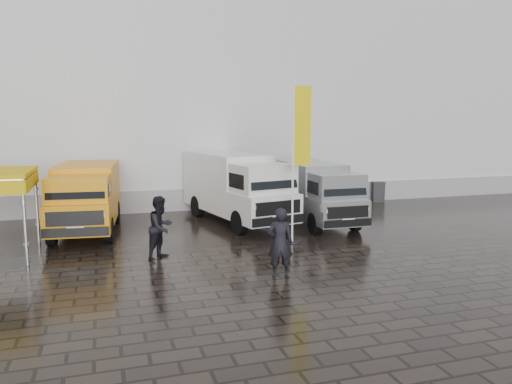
{
  "coord_description": "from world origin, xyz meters",
  "views": [
    {
      "loc": [
        -5.82,
        -14.77,
        4.18
      ],
      "look_at": [
        -0.55,
        2.2,
        1.59
      ],
      "focal_mm": 35.0,
      "sensor_mm": 36.0,
      "label": 1
    }
  ],
  "objects_px": {
    "person_tent": "(161,227)",
    "flagpole": "(298,152)",
    "wheelie_bin": "(378,192)",
    "van_silver": "(316,194)",
    "van_white": "(237,188)",
    "person_front": "(280,243)",
    "van_yellow": "(86,199)"
  },
  "relations": [
    {
      "from": "person_tent",
      "to": "flagpole",
      "type": "bearing_deg",
      "value": -36.56
    },
    {
      "from": "van_white",
      "to": "person_tent",
      "type": "distance_m",
      "value": 5.81
    },
    {
      "from": "van_silver",
      "to": "person_front",
      "type": "xyz_separation_m",
      "value": [
        -3.82,
        -6.22,
        -0.27
      ]
    },
    {
      "from": "van_yellow",
      "to": "flagpole",
      "type": "relative_size",
      "value": 0.98
    },
    {
      "from": "flagpole",
      "to": "person_front",
      "type": "distance_m",
      "value": 4.49
    },
    {
      "from": "person_front",
      "to": "van_silver",
      "type": "bearing_deg",
      "value": -106.22
    },
    {
      "from": "van_yellow",
      "to": "van_white",
      "type": "relative_size",
      "value": 0.84
    },
    {
      "from": "van_silver",
      "to": "flagpole",
      "type": "height_order",
      "value": "flagpole"
    },
    {
      "from": "wheelie_bin",
      "to": "van_silver",
      "type": "bearing_deg",
      "value": -124.56
    },
    {
      "from": "van_silver",
      "to": "wheelie_bin",
      "type": "bearing_deg",
      "value": 37.95
    },
    {
      "from": "person_front",
      "to": "van_white",
      "type": "bearing_deg",
      "value": -80.86
    },
    {
      "from": "van_silver",
      "to": "person_front",
      "type": "bearing_deg",
      "value": -120.84
    },
    {
      "from": "van_yellow",
      "to": "wheelie_bin",
      "type": "xyz_separation_m",
      "value": [
        14.13,
        3.09,
        -0.74
      ]
    },
    {
      "from": "van_silver",
      "to": "person_front",
      "type": "relative_size",
      "value": 2.96
    },
    {
      "from": "wheelie_bin",
      "to": "person_tent",
      "type": "distance_m",
      "value": 14.01
    },
    {
      "from": "person_tent",
      "to": "person_front",
      "type": "bearing_deg",
      "value": -89.38
    },
    {
      "from": "flagpole",
      "to": "person_front",
      "type": "relative_size",
      "value": 2.92
    },
    {
      "from": "van_white",
      "to": "wheelie_bin",
      "type": "bearing_deg",
      "value": 7.26
    },
    {
      "from": "wheelie_bin",
      "to": "person_front",
      "type": "bearing_deg",
      "value": -113.42
    },
    {
      "from": "van_white",
      "to": "flagpole",
      "type": "height_order",
      "value": "flagpole"
    },
    {
      "from": "van_white",
      "to": "person_front",
      "type": "distance_m",
      "value": 7.42
    },
    {
      "from": "wheelie_bin",
      "to": "person_tent",
      "type": "height_order",
      "value": "person_tent"
    },
    {
      "from": "van_yellow",
      "to": "van_silver",
      "type": "height_order",
      "value": "van_yellow"
    },
    {
      "from": "van_yellow",
      "to": "flagpole",
      "type": "height_order",
      "value": "flagpole"
    },
    {
      "from": "van_white",
      "to": "flagpole",
      "type": "distance_m",
      "value": 4.41
    },
    {
      "from": "van_yellow",
      "to": "wheelie_bin",
      "type": "relative_size",
      "value": 5.33
    },
    {
      "from": "flagpole",
      "to": "person_tent",
      "type": "height_order",
      "value": "flagpole"
    },
    {
      "from": "van_silver",
      "to": "flagpole",
      "type": "xyz_separation_m",
      "value": [
        -1.93,
        -2.77,
        1.9
      ]
    },
    {
      "from": "van_yellow",
      "to": "van_silver",
      "type": "relative_size",
      "value": 0.97
    },
    {
      "from": "person_tent",
      "to": "wheelie_bin",
      "type": "bearing_deg",
      "value": -12.26
    },
    {
      "from": "van_silver",
      "to": "wheelie_bin",
      "type": "distance_m",
      "value": 6.65
    },
    {
      "from": "van_silver",
      "to": "person_tent",
      "type": "relative_size",
      "value": 2.93
    }
  ]
}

